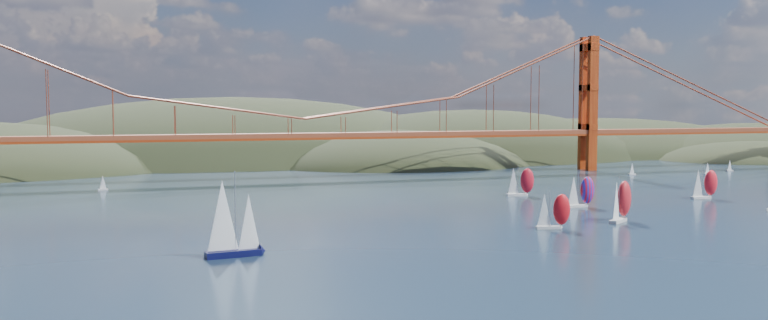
% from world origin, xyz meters
% --- Properties ---
extents(ground, '(1200.00, 1200.00, 0.00)m').
position_xyz_m(ground, '(0.00, 0.00, 0.00)').
color(ground, black).
rests_on(ground, ground).
extents(headlands, '(725.00, 225.00, 96.00)m').
position_xyz_m(headlands, '(44.95, 278.29, -12.46)').
color(headlands, black).
rests_on(headlands, ground).
extents(bridge, '(552.00, 12.00, 55.00)m').
position_xyz_m(bridge, '(-1.75, 180.00, 32.23)').
color(bridge, brown).
rests_on(bridge, ground).
extents(sloop_navy, '(10.09, 6.07, 15.28)m').
position_xyz_m(sloop_navy, '(-42.57, 45.90, 6.75)').
color(sloop_navy, '#090B33').
rests_on(sloop_navy, ground).
extents(racer_0, '(7.72, 4.21, 8.65)m').
position_xyz_m(racer_0, '(27.55, 54.23, 4.09)').
color(racer_0, silver).
rests_on(racer_0, ground).
extents(racer_1, '(9.26, 7.60, 10.61)m').
position_xyz_m(racer_1, '(47.49, 57.83, 5.01)').
color(racer_1, silver).
rests_on(racer_1, ground).
extents(racer_3, '(8.23, 3.47, 9.38)m').
position_xyz_m(racer_3, '(96.85, 86.53, 4.43)').
color(racer_3, white).
rests_on(racer_3, ground).
extents(racer_5, '(8.33, 4.43, 9.35)m').
position_xyz_m(racer_5, '(49.70, 109.06, 4.42)').
color(racer_5, white).
rests_on(racer_5, ground).
extents(racer_rwb, '(7.98, 3.25, 9.17)m').
position_xyz_m(racer_rwb, '(52.80, 82.25, 4.33)').
color(racer_rwb, white).
rests_on(racer_rwb, ground).
extents(distant_boat_3, '(3.00, 2.00, 4.70)m').
position_xyz_m(distant_boat_3, '(-68.19, 164.07, 2.41)').
color(distant_boat_3, silver).
rests_on(distant_boat_3, ground).
extents(distant_boat_4, '(3.00, 2.00, 4.70)m').
position_xyz_m(distant_boat_4, '(123.68, 155.17, 2.41)').
color(distant_boat_4, silver).
rests_on(distant_boat_4, ground).
extents(distant_boat_5, '(3.00, 2.00, 4.70)m').
position_xyz_m(distant_boat_5, '(153.31, 148.16, 2.41)').
color(distant_boat_5, silver).
rests_on(distant_boat_5, ground).
extents(distant_boat_6, '(3.00, 2.00, 4.70)m').
position_xyz_m(distant_boat_6, '(172.23, 156.77, 2.41)').
color(distant_boat_6, silver).
rests_on(distant_boat_6, ground).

